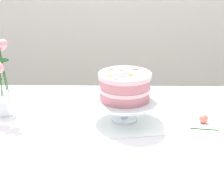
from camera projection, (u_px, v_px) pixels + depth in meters
name	position (u px, v px, depth m)	size (l,w,h in m)	color
dining_table	(104.00, 148.00, 1.47)	(1.40, 1.00, 0.74)	white
linen_napkin	(124.00, 120.00, 1.51)	(0.32, 0.32, 0.00)	white
cake_stand	(125.00, 103.00, 1.48)	(0.29, 0.29, 0.10)	silver
layer_cake	(125.00, 86.00, 1.46)	(0.22, 0.22, 0.12)	#CC7A84
flower_vase	(1.00, 85.00, 1.52)	(0.11, 0.11, 0.34)	silver
fallen_rose	(203.00, 119.00, 1.48)	(0.11, 0.10, 0.04)	#2D6028
loose_petal_0	(98.00, 103.00, 1.70)	(0.04, 0.02, 0.00)	pink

